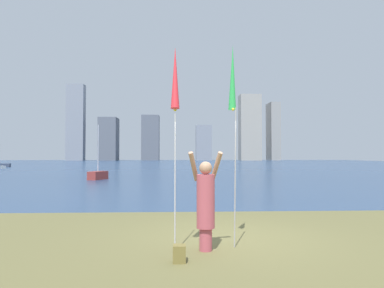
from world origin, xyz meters
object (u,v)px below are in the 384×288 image
Objects in this scene: bag at (179,254)px; kite_flag_right at (233,82)px; person at (206,202)px; kite_flag_left at (175,83)px; sailboat_6 at (98,175)px.

kite_flag_right is at bearing 44.42° from bag.
person is 0.49× the size of kite_flag_left.
person is 0.47× the size of kite_flag_right.
bag is at bearing -74.17° from sailboat_6.
kite_flag_right is at bearing 29.79° from kite_flag_left.
sailboat_6 is (-6.98, 19.63, -3.00)m from kite_flag_right.
person is 2.34m from kite_flag_left.
sailboat_6 is at bearing 105.94° from kite_flag_left.
kite_flag_left reaches higher than bag.
kite_flag_left is 0.94× the size of kite_flag_right.
kite_flag_left is 0.94× the size of sailboat_6.
sailboat_6 reaches higher than person.
sailboat_6 is at bearing 105.83° from bag.
kite_flag_right is (1.18, 0.68, 0.16)m from kite_flag_left.
kite_flag_left is at bearing -74.06° from sailboat_6.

